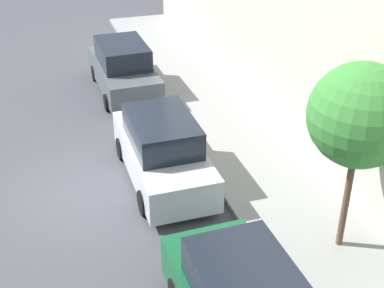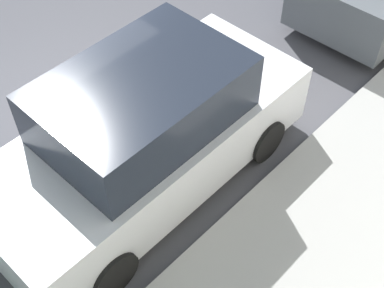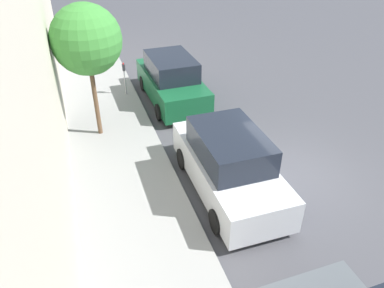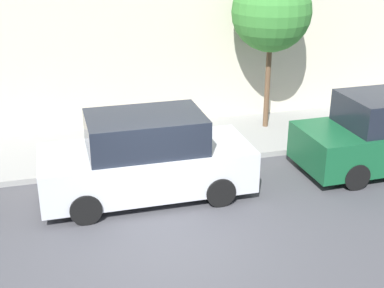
# 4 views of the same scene
# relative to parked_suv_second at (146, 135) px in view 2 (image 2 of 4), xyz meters

# --- Properties ---
(ground_plane) EXTENTS (60.00, 60.00, 0.00)m
(ground_plane) POSITION_rel_parked_suv_second_xyz_m (-2.21, -0.00, -0.93)
(ground_plane) COLOR #424247
(parked_suv_second) EXTENTS (2.08, 4.81, 1.98)m
(parked_suv_second) POSITION_rel_parked_suv_second_xyz_m (0.00, 0.00, 0.00)
(parked_suv_second) COLOR #B7BABF
(parked_suv_second) RESTS_ON ground_plane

